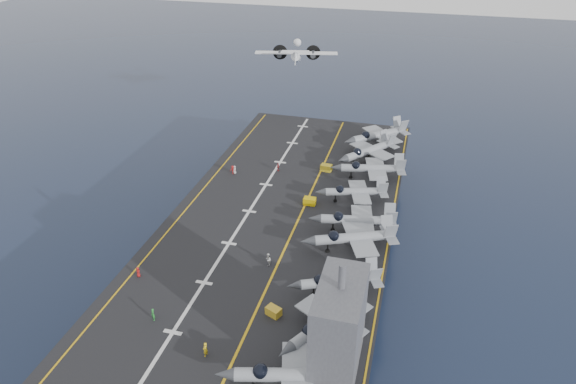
% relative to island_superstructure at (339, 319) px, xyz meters
% --- Properties ---
extents(ground, '(500.00, 500.00, 0.00)m').
position_rel_island_superstructure_xyz_m(ground, '(-15.00, 30.00, -17.90)').
color(ground, '#142135').
rests_on(ground, ground).
extents(hull, '(36.00, 90.00, 10.00)m').
position_rel_island_superstructure_xyz_m(hull, '(-15.00, 30.00, -12.90)').
color(hull, '#56595E').
rests_on(hull, ground).
extents(flight_deck, '(38.00, 92.00, 0.40)m').
position_rel_island_superstructure_xyz_m(flight_deck, '(-15.00, 30.00, -7.70)').
color(flight_deck, black).
rests_on(flight_deck, hull).
extents(foul_line, '(0.35, 90.00, 0.02)m').
position_rel_island_superstructure_xyz_m(foul_line, '(-12.00, 30.00, -7.48)').
color(foul_line, gold).
rests_on(foul_line, flight_deck).
extents(landing_centerline, '(0.50, 90.00, 0.02)m').
position_rel_island_superstructure_xyz_m(landing_centerline, '(-21.00, 30.00, -7.48)').
color(landing_centerline, silver).
rests_on(landing_centerline, flight_deck).
extents(deck_edge_port, '(0.25, 90.00, 0.02)m').
position_rel_island_superstructure_xyz_m(deck_edge_port, '(-32.00, 30.00, -7.48)').
color(deck_edge_port, gold).
rests_on(deck_edge_port, flight_deck).
extents(deck_edge_stbd, '(0.25, 90.00, 0.02)m').
position_rel_island_superstructure_xyz_m(deck_edge_stbd, '(3.50, 30.00, -7.48)').
color(deck_edge_stbd, gold).
rests_on(deck_edge_stbd, flight_deck).
extents(island_superstructure, '(5.00, 10.00, 15.00)m').
position_rel_island_superstructure_xyz_m(island_superstructure, '(0.00, 0.00, 0.00)').
color(island_superstructure, '#56595E').
rests_on(island_superstructure, flight_deck).
extents(fighter_jet_0, '(16.60, 13.09, 5.08)m').
position_rel_island_superstructure_xyz_m(fighter_jet_0, '(-4.40, -4.58, -4.96)').
color(fighter_jet_0, '#939AA4').
rests_on(fighter_jet_0, flight_deck).
extents(fighter_jet_1, '(15.59, 17.26, 4.99)m').
position_rel_island_superstructure_xyz_m(fighter_jet_1, '(-2.15, 4.63, -5.00)').
color(fighter_jet_1, gray).
rests_on(fighter_jet_1, flight_deck).
extents(fighter_jet_2, '(15.55, 13.38, 4.55)m').
position_rel_island_superstructure_xyz_m(fighter_jet_2, '(-1.96, 12.94, -5.23)').
color(fighter_jet_2, '#9DA5AC').
rests_on(fighter_jet_2, flight_deck).
extents(fighter_jet_3, '(17.50, 14.85, 5.15)m').
position_rel_island_superstructure_xyz_m(fighter_jet_3, '(-1.54, 23.34, -4.93)').
color(fighter_jet_3, '#A2AAB2').
rests_on(fighter_jet_3, flight_deck).
extents(fighter_jet_4, '(15.85, 12.08, 4.96)m').
position_rel_island_superstructure_xyz_m(fighter_jet_4, '(-1.77, 28.53, -5.02)').
color(fighter_jet_4, '#9CA5AD').
rests_on(fighter_jet_4, flight_deck).
extents(fighter_jet_5, '(14.85, 11.91, 4.50)m').
position_rel_island_superstructure_xyz_m(fighter_jet_5, '(-3.53, 38.12, -5.25)').
color(fighter_jet_5, '#9AA5AB').
rests_on(fighter_jet_5, flight_deck).
extents(fighter_jet_6, '(16.14, 12.48, 5.00)m').
position_rel_island_superstructure_xyz_m(fighter_jet_6, '(-1.75, 47.57, -5.00)').
color(fighter_jet_6, '#A1A9B1').
rests_on(fighter_jet_6, flight_deck).
extents(fighter_jet_7, '(17.19, 17.99, 5.22)m').
position_rel_island_superstructure_xyz_m(fighter_jet_7, '(-3.36, 55.25, -4.89)').
color(fighter_jet_7, '#A0ABB3').
rests_on(fighter_jet_7, flight_deck).
extents(fighter_jet_8, '(18.66, 18.18, 5.44)m').
position_rel_island_superstructure_xyz_m(fighter_jet_8, '(-2.28, 63.68, -4.78)').
color(fighter_jet_8, '#9FA7B0').
rests_on(fighter_jet_8, flight_deck).
extents(tow_cart_a, '(2.33, 1.97, 1.19)m').
position_rel_island_superstructure_xyz_m(tow_cart_a, '(-9.54, 6.36, -6.91)').
color(tow_cart_a, gold).
rests_on(tow_cart_a, flight_deck).
extents(tow_cart_b, '(2.16, 1.42, 1.29)m').
position_rel_island_superstructure_xyz_m(tow_cart_b, '(-11.28, 35.12, -6.86)').
color(tow_cart_b, '#D1AC06').
rests_on(tow_cart_b, flight_deck).
extents(tow_cart_c, '(2.36, 1.70, 1.31)m').
position_rel_island_superstructure_xyz_m(tow_cart_c, '(-10.98, 48.78, -6.84)').
color(tow_cart_c, gold).
rests_on(tow_cart_c, flight_deck).
extents(crew_0, '(1.15, 1.08, 1.60)m').
position_rel_island_superstructure_xyz_m(crew_0, '(-30.77, 8.90, -6.70)').
color(crew_0, '#B21919').
rests_on(crew_0, flight_deck).
extents(crew_1, '(1.27, 1.27, 1.80)m').
position_rel_island_superstructure_xyz_m(crew_1, '(-24.40, 1.42, -6.60)').
color(crew_1, '#268C33').
rests_on(crew_1, flight_deck).
extents(crew_3, '(1.19, 0.93, 1.77)m').
position_rel_island_superstructure_xyz_m(crew_3, '(-28.71, 42.62, -6.61)').
color(crew_3, '#B21919').
rests_on(crew_3, flight_deck).
extents(crew_4, '(0.77, 1.08, 1.73)m').
position_rel_island_superstructure_xyz_m(crew_4, '(-20.35, 46.19, -6.64)').
color(crew_4, maroon).
rests_on(crew_4, flight_deck).
extents(crew_5, '(0.80, 1.10, 1.72)m').
position_rel_island_superstructure_xyz_m(crew_5, '(-28.36, 42.79, -6.64)').
color(crew_5, silver).
rests_on(crew_5, flight_deck).
extents(crew_6, '(0.99, 1.34, 2.06)m').
position_rel_island_superstructure_xyz_m(crew_6, '(-15.44, -2.43, -6.47)').
color(crew_6, yellow).
rests_on(crew_6, flight_deck).
extents(crew_7, '(0.84, 1.25, 2.06)m').
position_rel_island_superstructure_xyz_m(crew_7, '(-13.32, 16.34, -6.47)').
color(crew_7, silver).
rests_on(crew_7, flight_deck).
extents(transport_plane, '(23.84, 18.65, 5.02)m').
position_rel_island_superstructure_xyz_m(transport_plane, '(-26.94, 86.62, 4.39)').
color(transport_plane, silver).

